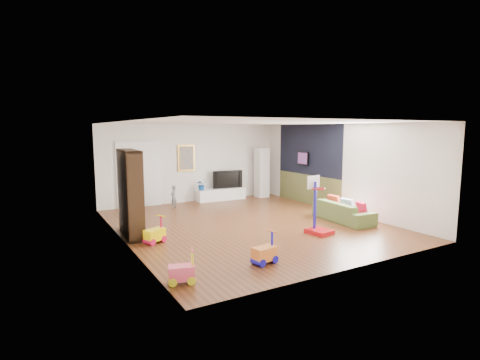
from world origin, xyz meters
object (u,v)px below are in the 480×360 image
bookshelf (130,193)px  basketball_hoop (320,205)px  media_console (221,194)px  sofa (343,211)px

bookshelf → basketball_hoop: bearing=-24.4°
bookshelf → basketball_hoop: bookshelf is taller
media_console → sofa: size_ratio=0.97×
sofa → basketball_hoop: bearing=118.1°
media_console → sofa: (1.52, -4.49, 0.06)m
basketball_hoop → sofa: bearing=15.6°
bookshelf → basketball_hoop: 4.55m
media_console → basketball_hoop: size_ratio=1.28×
basketball_hoop → bookshelf: bearing=143.4°
bookshelf → basketball_hoop: size_ratio=1.45×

